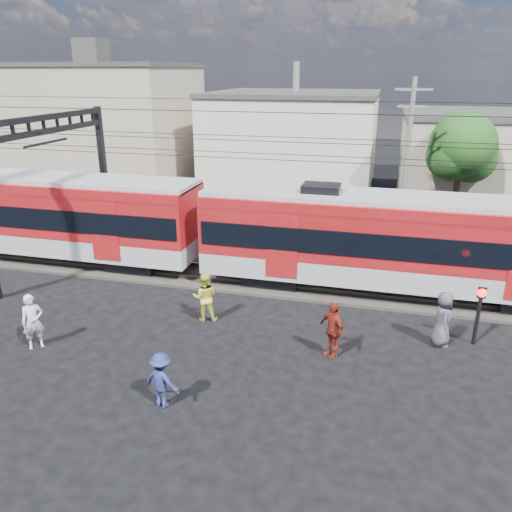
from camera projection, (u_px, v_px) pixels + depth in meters
The scene contains 16 objects.
ground at pixel (195, 382), 14.94m from camera, with size 120.00×120.00×0.00m, color black.
track_bed at pixel (260, 279), 22.18m from camera, with size 70.00×3.40×0.12m, color #2D2823.
rail_near at pixel (256, 283), 21.45m from camera, with size 70.00×0.12×0.12m, color #59544C.
rail_far at pixel (264, 270), 22.82m from camera, with size 70.00×0.12×0.12m, color #59544C.
commuter_train at pixel (404, 240), 19.97m from camera, with size 50.30×3.08×4.17m.
catenary at pixel (74, 157), 22.43m from camera, with size 70.00×9.30×7.52m.
building_west at pixel (99, 126), 39.06m from camera, with size 14.28×10.20×9.30m.
building_midwest at pixel (295, 141), 38.63m from camera, with size 12.24×12.24×7.30m.
utility_pole_mid at pixel (407, 158), 25.56m from camera, with size 1.80×0.24×8.50m.
tree_near at pixel (465, 150), 27.58m from camera, with size 3.82×3.64×6.72m.
pedestrian_a at pixel (33, 321), 16.55m from camera, with size 0.70×0.46×1.91m, color silver.
pedestrian_b at pixel (205, 297), 18.38m from camera, with size 0.91×0.71×1.86m, color #E0E046.
pedestrian_c at pixel (162, 380), 13.63m from camera, with size 1.07×0.61×1.65m, color navy.
pedestrian_d at pixel (332, 330), 16.01m from camera, with size 1.13×0.47×1.93m, color maroon.
pedestrian_e at pixel (443, 319), 16.69m from camera, with size 0.95×0.62×1.94m, color #47464B.
crossing_signal at pixel (480, 305), 16.54m from camera, with size 0.31×0.31×2.11m.
Camera 1 is at (4.92, -11.82, 8.78)m, focal length 35.00 mm.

